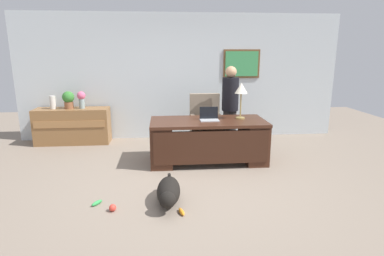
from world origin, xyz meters
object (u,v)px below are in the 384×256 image
(potted_plant, at_px, (68,99))
(dog_lying, at_px, (168,192))
(dog_toy_bone, at_px, (97,203))
(dog_toy_plush, at_px, (182,212))
(laptop, at_px, (209,117))
(vase_empty, at_px, (53,102))
(desk, at_px, (208,139))
(dog_toy_ball, at_px, (113,208))
(credenza, at_px, (73,126))
(person_standing, at_px, (230,107))
(desk_lamp, at_px, (241,91))
(armchair, at_px, (205,124))
(vase_with_flowers, at_px, (81,98))

(potted_plant, bearing_deg, dog_lying, -55.61)
(dog_toy_bone, height_order, dog_toy_plush, same)
(laptop, relative_size, vase_empty, 1.18)
(desk, distance_m, dog_toy_bone, 2.23)
(vase_empty, distance_m, dog_toy_bone, 3.33)
(dog_toy_ball, xyz_separation_m, dog_toy_bone, (-0.23, 0.19, -0.02))
(dog_lying, bearing_deg, dog_toy_plush, -62.37)
(desk, bearing_deg, dog_toy_bone, -137.76)
(potted_plant, distance_m, dog_toy_ball, 3.46)
(desk, bearing_deg, credenza, 152.23)
(person_standing, xyz_separation_m, desk_lamp, (0.06, -0.61, 0.40))
(vase_empty, relative_size, potted_plant, 0.75)
(potted_plant, distance_m, dog_toy_plush, 3.97)
(desk, bearing_deg, person_standing, 54.16)
(dog_toy_plush, bearing_deg, dog_lying, 117.63)
(desk, xyz_separation_m, armchair, (0.07, 0.90, 0.07))
(laptop, distance_m, dog_toy_plush, 2.08)
(dog_toy_bone, bearing_deg, vase_with_flowers, 106.00)
(desk, bearing_deg, vase_empty, 155.08)
(desk_lamp, distance_m, dog_toy_ball, 2.92)
(desk_lamp, height_order, potted_plant, desk_lamp)
(vase_with_flowers, bearing_deg, person_standing, -12.93)
(potted_plant, xyz_separation_m, dog_toy_plush, (2.15, -3.21, -0.92))
(desk_lamp, distance_m, vase_empty, 3.86)
(armchair, bearing_deg, laptop, -93.24)
(credenza, relative_size, person_standing, 0.93)
(dog_toy_bone, bearing_deg, credenza, 109.97)
(desk, xyz_separation_m, dog_toy_plush, (-0.57, -1.80, -0.38))
(vase_with_flowers, bearing_deg, credenza, -179.62)
(vase_with_flowers, bearing_deg, armchair, -11.55)
(armchair, xyz_separation_m, desk_lamp, (0.52, -0.78, 0.76))
(laptop, height_order, dog_toy_bone, laptop)
(vase_empty, bearing_deg, dog_lying, -51.56)
(vase_empty, bearing_deg, credenza, -0.23)
(credenza, bearing_deg, desk_lamp, -21.64)
(vase_with_flowers, height_order, potted_plant, potted_plant)
(laptop, distance_m, vase_with_flowers, 2.83)
(dog_lying, relative_size, potted_plant, 2.34)
(vase_empty, bearing_deg, dog_toy_bone, -63.98)
(potted_plant, height_order, dog_toy_bone, potted_plant)
(desk, height_order, vase_with_flowers, vase_with_flowers)
(armchair, relative_size, dog_toy_ball, 12.12)
(laptop, height_order, desk_lamp, desk_lamp)
(armchair, height_order, vase_empty, armchair)
(potted_plant, bearing_deg, dog_toy_ball, -66.82)
(person_standing, xyz_separation_m, dog_toy_ball, (-1.93, -2.39, -0.79))
(laptop, xyz_separation_m, dog_toy_ball, (-1.42, -1.71, -0.75))
(desk_lamp, xyz_separation_m, potted_plant, (-3.30, 1.29, -0.30))
(armchair, xyz_separation_m, vase_with_flowers, (-2.52, 0.52, 0.47))
(armchair, bearing_deg, desk_lamp, -56.47)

